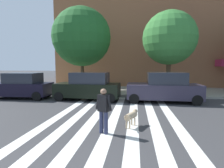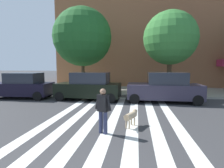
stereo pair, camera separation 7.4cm
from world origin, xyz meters
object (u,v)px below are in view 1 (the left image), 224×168
at_px(street_tree_nearest, 82,37).
at_px(pedestrian_dog_walker, 104,108).
at_px(parked_car_behind_first, 88,87).
at_px(dog_on_leash, 131,116).
at_px(parked_car_third_in_line, 164,88).
at_px(street_tree_middle, 169,38).
at_px(parked_car_near_curb, 22,86).

height_order(street_tree_nearest, pedestrian_dog_walker, street_tree_nearest).
height_order(parked_car_behind_first, pedestrian_dog_walker, parked_car_behind_first).
height_order(pedestrian_dog_walker, dog_on_leash, pedestrian_dog_walker).
relative_size(parked_car_behind_first, pedestrian_dog_walker, 2.83).
height_order(parked_car_third_in_line, street_tree_nearest, street_tree_nearest).
height_order(parked_car_third_in_line, pedestrian_dog_walker, parked_car_third_in_line).
bearing_deg(parked_car_third_in_line, street_tree_middle, 74.66).
height_order(parked_car_behind_first, parked_car_third_in_line, parked_car_third_in_line).
relative_size(street_tree_middle, dog_on_leash, 6.54).
distance_m(parked_car_behind_first, parked_car_third_in_line, 5.27).
relative_size(parked_car_near_curb, street_tree_nearest, 0.59).
height_order(parked_car_third_in_line, dog_on_leash, parked_car_third_in_line).
relative_size(parked_car_behind_first, dog_on_leash, 4.54).
bearing_deg(parked_car_third_in_line, dog_on_leash, -111.29).
xyz_separation_m(street_tree_middle, pedestrian_dog_walker, (-3.79, -8.90, -3.74)).
xyz_separation_m(parked_car_third_in_line, street_tree_middle, (0.75, 2.75, 3.72)).
relative_size(parked_car_behind_first, parked_car_third_in_line, 0.96).
bearing_deg(street_tree_nearest, pedestrian_dog_walker, -68.70).
xyz_separation_m(parked_car_behind_first, street_tree_middle, (6.03, 2.75, 3.71)).
xyz_separation_m(street_tree_nearest, street_tree_middle, (7.42, -0.40, -0.31)).
distance_m(street_tree_nearest, pedestrian_dog_walker, 10.78).
distance_m(street_tree_nearest, street_tree_middle, 7.44).
bearing_deg(pedestrian_dog_walker, dog_on_leash, 41.74).
relative_size(street_tree_nearest, dog_on_leash, 7.24).
bearing_deg(dog_on_leash, pedestrian_dog_walker, -138.26).
relative_size(street_tree_nearest, pedestrian_dog_walker, 4.52).
height_order(street_tree_middle, pedestrian_dog_walker, street_tree_middle).
bearing_deg(street_tree_nearest, parked_car_behind_first, -66.18).
relative_size(parked_car_near_curb, dog_on_leash, 4.28).
bearing_deg(dog_on_leash, parked_car_third_in_line, 68.71).
bearing_deg(parked_car_near_curb, street_tree_middle, 13.80).
height_order(parked_car_third_in_line, street_tree_middle, street_tree_middle).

